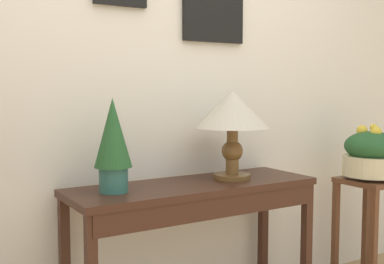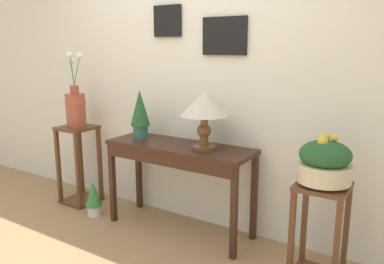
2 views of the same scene
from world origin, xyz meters
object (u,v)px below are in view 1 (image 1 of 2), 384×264
object	(u,v)px
table_lamp	(233,115)
planter_bowl_wide_right	(372,154)
potted_plant_on_console	(113,141)
pedestal_stand_right	(369,234)
console_table	(196,205)

from	to	relation	value
table_lamp	planter_bowl_wide_right	bearing A→B (deg)	-6.69
potted_plant_on_console	table_lamp	bearing A→B (deg)	-0.94
pedestal_stand_right	table_lamp	bearing A→B (deg)	173.29
console_table	potted_plant_on_console	xyz separation A→B (m)	(-0.42, 0.04, 0.34)
table_lamp	console_table	bearing A→B (deg)	-174.14
potted_plant_on_console	pedestal_stand_right	bearing A→B (deg)	-4.37
potted_plant_on_console	pedestal_stand_right	size ratio (longest dim) A/B	0.63
console_table	planter_bowl_wide_right	size ratio (longest dim) A/B	3.71
table_lamp	pedestal_stand_right	size ratio (longest dim) A/B	0.67
table_lamp	pedestal_stand_right	distance (m)	1.24
planter_bowl_wide_right	console_table	bearing A→B (deg)	175.78
console_table	pedestal_stand_right	world-z (taller)	console_table
pedestal_stand_right	planter_bowl_wide_right	world-z (taller)	planter_bowl_wide_right
table_lamp	potted_plant_on_console	distance (m)	0.67
table_lamp	planter_bowl_wide_right	world-z (taller)	table_lamp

